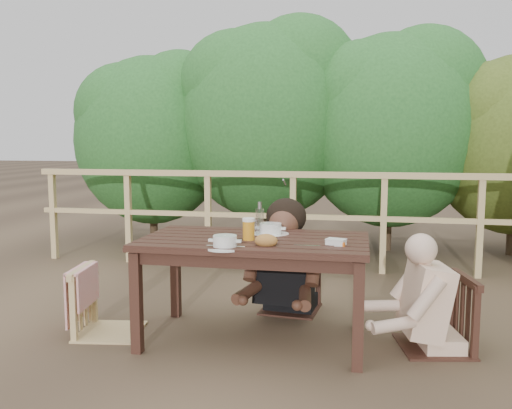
% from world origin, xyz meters
% --- Properties ---
extents(ground, '(60.00, 60.00, 0.00)m').
position_xyz_m(ground, '(0.00, 0.00, 0.00)').
color(ground, brown).
rests_on(ground, ground).
extents(table, '(1.46, 0.82, 0.67)m').
position_xyz_m(table, '(0.00, 0.00, 0.34)').
color(table, black).
rests_on(table, ground).
extents(chair_left, '(0.49, 0.49, 0.86)m').
position_xyz_m(chair_left, '(-1.00, -0.07, 0.43)').
color(chair_left, tan).
rests_on(chair_left, ground).
extents(chair_far, '(0.47, 0.47, 0.86)m').
position_xyz_m(chair_far, '(0.15, 0.67, 0.43)').
color(chair_far, black).
rests_on(chair_far, ground).
extents(chair_right, '(0.51, 0.51, 0.89)m').
position_xyz_m(chair_right, '(1.15, 0.09, 0.44)').
color(chair_right, black).
rests_on(chair_right, ground).
extents(woman, '(0.62, 0.73, 1.36)m').
position_xyz_m(woman, '(0.15, 0.69, 0.68)').
color(woman, black).
rests_on(woman, ground).
extents(diner_right, '(0.68, 0.59, 1.22)m').
position_xyz_m(diner_right, '(1.18, 0.09, 0.61)').
color(diner_right, beige).
rests_on(diner_right, ground).
extents(railing, '(5.60, 0.10, 1.01)m').
position_xyz_m(railing, '(0.00, 2.00, 0.51)').
color(railing, tan).
rests_on(railing, ground).
extents(hedge_row, '(6.60, 1.60, 3.80)m').
position_xyz_m(hedge_row, '(0.40, 3.20, 1.90)').
color(hedge_row, '#225221').
rests_on(hedge_row, ground).
extents(soup_near, '(0.24, 0.24, 0.08)m').
position_xyz_m(soup_near, '(-0.12, -0.31, 0.71)').
color(soup_near, white).
rests_on(soup_near, table).
extents(soup_far, '(0.25, 0.25, 0.08)m').
position_xyz_m(soup_far, '(0.07, 0.19, 0.72)').
color(soup_far, white).
rests_on(soup_far, table).
extents(bread_roll, '(0.14, 0.11, 0.08)m').
position_xyz_m(bread_roll, '(0.12, -0.23, 0.71)').
color(bread_roll, '#AF6A32').
rests_on(bread_roll, table).
extents(beer_glass, '(0.08, 0.08, 0.15)m').
position_xyz_m(beer_glass, '(-0.02, -0.07, 0.75)').
color(beer_glass, gold).
rests_on(beer_glass, table).
extents(bottle, '(0.06, 0.06, 0.23)m').
position_xyz_m(bottle, '(0.01, 0.15, 0.79)').
color(bottle, silver).
rests_on(bottle, table).
extents(butter_tub, '(0.14, 0.11, 0.05)m').
position_xyz_m(butter_tub, '(0.53, -0.13, 0.70)').
color(butter_tub, silver).
rests_on(butter_tub, table).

